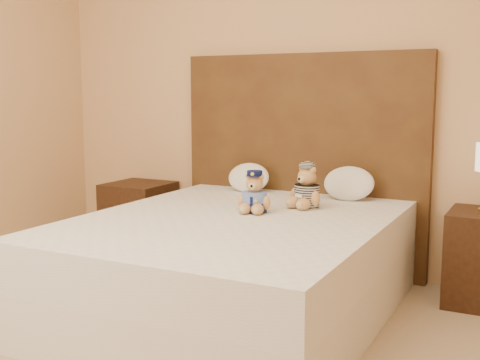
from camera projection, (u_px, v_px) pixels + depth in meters
name	position (u px, v px, depth m)	size (l,w,h in m)	color
bed	(235.00, 266.00, 3.36)	(1.60, 2.00, 0.55)	white
headboard	(302.00, 163.00, 4.18)	(1.75, 0.08, 1.50)	#4F3617
nightstand_left	(139.00, 218.00, 4.63)	(0.45, 0.45, 0.55)	#361D11
teddy_police	(255.00, 192.00, 3.45)	(0.21, 0.20, 0.24)	#B98047
teddy_prisoner	(307.00, 186.00, 3.59)	(0.23, 0.22, 0.26)	#B98047
pillow_left	(249.00, 176.00, 4.19)	(0.31, 0.20, 0.22)	white
pillow_right	(349.00, 182.00, 3.86)	(0.33, 0.21, 0.23)	white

